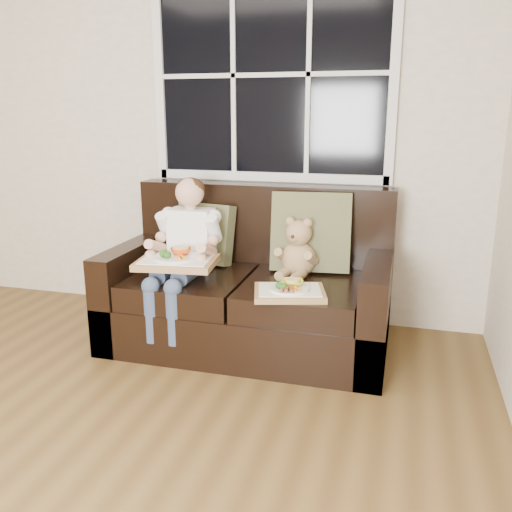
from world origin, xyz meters
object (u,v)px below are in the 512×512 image
(child, at_px, (185,242))
(tray_right, at_px, (290,291))
(loveseat, at_px, (251,294))
(tray_left, at_px, (177,260))
(teddy_bear, at_px, (298,252))

(child, relative_size, tray_right, 2.01)
(loveseat, height_order, tray_left, loveseat)
(teddy_bear, bearing_deg, tray_left, -144.21)
(teddy_bear, distance_m, tray_right, 0.41)
(child, xyz_separation_m, tray_left, (0.01, -0.16, -0.07))
(child, distance_m, teddy_bear, 0.69)
(teddy_bear, xyz_separation_m, tray_left, (-0.66, -0.31, -0.02))
(child, relative_size, teddy_bear, 2.40)
(loveseat, height_order, teddy_bear, loveseat)
(tray_right, bearing_deg, teddy_bear, 79.42)
(loveseat, relative_size, teddy_bear, 4.57)
(child, distance_m, tray_left, 0.18)
(teddy_bear, relative_size, tray_right, 0.84)
(child, bearing_deg, tray_right, -19.09)
(child, bearing_deg, loveseat, 17.37)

